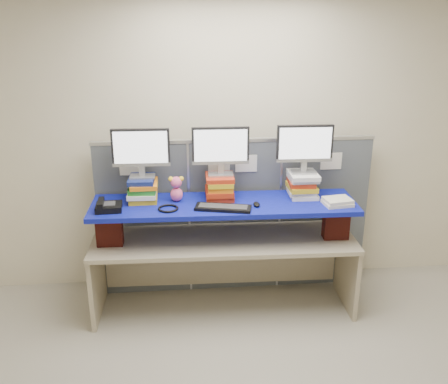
{
  "coord_description": "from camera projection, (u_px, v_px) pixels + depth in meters",
  "views": [
    {
      "loc": [
        -0.51,
        -2.6,
        2.63
      ],
      "look_at": [
        -0.14,
        1.41,
        1.15
      ],
      "focal_mm": 40.0,
      "sensor_mm": 36.0,
      "label": 1
    }
  ],
  "objects": [
    {
      "name": "monitor_center",
      "position": [
        221.0,
        148.0,
        4.27
      ],
      "size": [
        0.49,
        0.14,
        0.43
      ],
      "rotation": [
        0.0,
        0.0,
        -0.03
      ],
      "color": "#99999E",
      "rests_on": "book_stack_center"
    },
    {
      "name": "monitor_left",
      "position": [
        141.0,
        150.0,
        4.23
      ],
      "size": [
        0.49,
        0.14,
        0.43
      ],
      "rotation": [
        0.0,
        0.0,
        -0.03
      ],
      "color": "#99999E",
      "rests_on": "book_stack_left"
    },
    {
      "name": "desk_phone",
      "position": [
        108.0,
        206.0,
        4.15
      ],
      "size": [
        0.22,
        0.2,
        0.09
      ],
      "rotation": [
        0.0,
        0.0,
        0.05
      ],
      "color": "black",
      "rests_on": "blue_board"
    },
    {
      "name": "brick_pier_right",
      "position": [
        336.0,
        222.0,
        4.41
      ],
      "size": [
        0.22,
        0.13,
        0.3
      ],
      "primitive_type": "cube",
      "rotation": [
        0.0,
        0.0,
        -0.03
      ],
      "color": "maroon",
      "rests_on": "desk"
    },
    {
      "name": "book_stack_left",
      "position": [
        143.0,
        189.0,
        4.35
      ],
      "size": [
        0.26,
        0.3,
        0.21
      ],
      "color": "gold",
      "rests_on": "blue_board"
    },
    {
      "name": "brick_pier_left",
      "position": [
        109.0,
        229.0,
        4.28
      ],
      "size": [
        0.22,
        0.13,
        0.3
      ],
      "primitive_type": "cube",
      "rotation": [
        0.0,
        0.0,
        -0.03
      ],
      "color": "maroon",
      "rests_on": "desk"
    },
    {
      "name": "book_stack_right",
      "position": [
        302.0,
        184.0,
        4.44
      ],
      "size": [
        0.26,
        0.31,
        0.22
      ],
      "color": "silver",
      "rests_on": "blue_board"
    },
    {
      "name": "desk",
      "position": [
        224.0,
        253.0,
        4.49
      ],
      "size": [
        2.35,
        0.74,
        0.71
      ],
      "rotation": [
        0.0,
        0.0,
        -0.03
      ],
      "color": "tan",
      "rests_on": "ground"
    },
    {
      "name": "plush_toy",
      "position": [
        176.0,
        189.0,
        4.32
      ],
      "size": [
        0.13,
        0.1,
        0.23
      ],
      "rotation": [
        0.0,
        0.0,
        -0.32
      ],
      "color": "#E5578A",
      "rests_on": "blue_board"
    },
    {
      "name": "binder_stack",
      "position": [
        338.0,
        202.0,
        4.27
      ],
      "size": [
        0.26,
        0.22,
        0.06
      ],
      "rotation": [
        0.0,
        0.0,
        0.16
      ],
      "color": "silver",
      "rests_on": "blue_board"
    },
    {
      "name": "cubicle_partition",
      "position": [
        235.0,
        216.0,
        4.78
      ],
      "size": [
        2.6,
        0.06,
        1.53
      ],
      "color": "#474D54",
      "rests_on": "ground"
    },
    {
      "name": "room",
      "position": [
        270.0,
        235.0,
        2.9
      ],
      "size": [
        5.0,
        4.0,
        2.8
      ],
      "color": "beige",
      "rests_on": "ground"
    },
    {
      "name": "mouse",
      "position": [
        257.0,
        204.0,
        4.25
      ],
      "size": [
        0.07,
        0.11,
        0.03
      ],
      "primitive_type": "ellipsoid",
      "rotation": [
        0.0,
        0.0,
        -0.11
      ],
      "color": "black",
      "rests_on": "blue_board"
    },
    {
      "name": "book_stack_center",
      "position": [
        220.0,
        187.0,
        4.4
      ],
      "size": [
        0.25,
        0.31,
        0.21
      ],
      "color": "#A82A13",
      "rests_on": "blue_board"
    },
    {
      "name": "headset",
      "position": [
        168.0,
        208.0,
        4.18
      ],
      "size": [
        0.19,
        0.19,
        0.02
      ],
      "primitive_type": "torus",
      "rotation": [
        0.0,
        0.0,
        -0.07
      ],
      "color": "black",
      "rests_on": "blue_board"
    },
    {
      "name": "blue_board",
      "position": [
        224.0,
        205.0,
        4.33
      ],
      "size": [
        2.31,
        0.63,
        0.04
      ],
      "primitive_type": "cube",
      "rotation": [
        0.0,
        0.0,
        -0.03
      ],
      "color": "navy",
      "rests_on": "brick_pier_left"
    },
    {
      "name": "monitor_right",
      "position": [
        305.0,
        146.0,
        4.32
      ],
      "size": [
        0.49,
        0.14,
        0.43
      ],
      "rotation": [
        0.0,
        0.0,
        -0.03
      ],
      "color": "#99999E",
      "rests_on": "book_stack_right"
    },
    {
      "name": "keyboard",
      "position": [
        223.0,
        208.0,
        4.18
      ],
      "size": [
        0.49,
        0.26,
        0.03
      ],
      "rotation": [
        0.0,
        0.0,
        -0.23
      ],
      "color": "black",
      "rests_on": "blue_board"
    }
  ]
}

